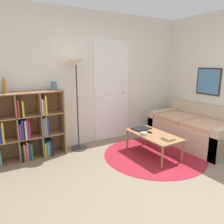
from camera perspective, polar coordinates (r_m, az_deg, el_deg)
name	(u,v)px	position (r m, az deg, el deg)	size (l,w,h in m)	color
ground_plane	(171,195)	(3.04, 15.06, -20.19)	(14.00, 14.00, 0.00)	gray
wall_back	(92,80)	(4.43, -5.29, 8.35)	(7.34, 0.11, 2.60)	silver
wall_right	(211,79)	(4.99, 24.46, 7.89)	(0.08, 5.23, 2.60)	silver
rug	(154,155)	(4.09, 10.96, -10.87)	(1.81, 1.81, 0.01)	maroon
bookshelf	(26,129)	(3.97, -21.60, -4.13)	(1.18, 0.34, 1.16)	#936B47
floor_lamp	(76,78)	(4.02, -9.28, 8.80)	(0.31, 0.31, 1.68)	#333333
couch	(194,130)	(4.79, 20.74, -4.42)	(0.92, 1.71, 0.76)	#CCB793
coffee_table	(153,136)	(3.97, 10.74, -6.20)	(0.53, 1.03, 0.39)	#996B42
laptop	(141,128)	(4.21, 7.59, -4.29)	(0.36, 0.27, 0.02)	black
bowl	(144,134)	(3.88, 8.39, -5.62)	(0.12, 0.12, 0.05)	#9ED193
book_stack_on_table	(168,139)	(3.70, 14.46, -6.87)	(0.15, 0.18, 0.04)	silver
remote	(148,132)	(4.03, 9.40, -5.13)	(0.07, 0.16, 0.02)	black
bottle_right	(5,87)	(3.77, -26.26, 5.94)	(0.07, 0.07, 0.25)	olive
vase_on_shelf	(54,86)	(3.93, -14.94, 6.65)	(0.10, 0.10, 0.16)	slate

